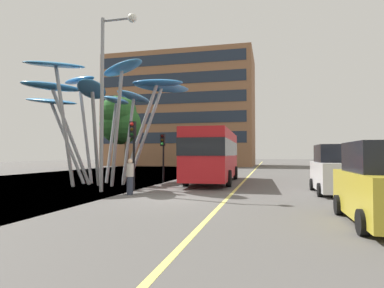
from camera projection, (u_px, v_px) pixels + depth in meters
ground at (154, 200)px, 13.43m from camera, size 120.00×240.00×0.10m
red_bus at (213, 153)px, 21.34m from camera, size 3.03×9.94×3.56m
leaf_sculpture at (101, 94)px, 20.39m from camera, size 11.13×9.54×7.26m
traffic_light_kerb_near at (133, 141)px, 16.40m from camera, size 0.28×0.42×3.51m
traffic_light_kerb_far at (163, 147)px, 21.67m from camera, size 0.28×0.42×3.21m
traffic_light_island_mid at (180, 141)px, 23.63m from camera, size 0.28×0.42×3.89m
car_parked_mid at (336, 171)px, 15.20m from camera, size 1.98×4.28×2.30m
street_lamp at (109, 81)px, 16.01m from camera, size 1.91×0.44×8.74m
tree_pavement_near at (120, 119)px, 31.42m from camera, size 3.97×4.31×7.54m
pedestrian at (130, 177)px, 14.83m from camera, size 0.34×0.34×1.65m
backdrop_building at (181, 112)px, 55.75m from camera, size 24.51×11.78×18.34m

